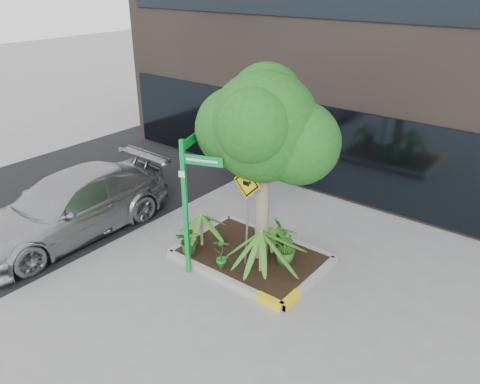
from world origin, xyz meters
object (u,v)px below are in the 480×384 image
Objects in this scene: tree at (264,127)px; parked_car at (70,206)px; street_sign_post at (188,193)px; cattle_sign at (247,200)px.

tree is 0.83× the size of parked_car.
street_sign_post is (3.56, 0.66, 1.15)m from parked_car.
tree is at bearing 23.90° from parked_car.
tree is 1.90× the size of cattle_sign.
cattle_sign is at bearing 19.38° from parked_car.
tree is at bearing 80.41° from cattle_sign.
cattle_sign is (0.90, 0.85, -0.20)m from street_sign_post.
cattle_sign is (4.45, 1.51, 0.95)m from parked_car.
tree reaches higher than cattle_sign.
street_sign_post is at bearing 11.16° from parked_car.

